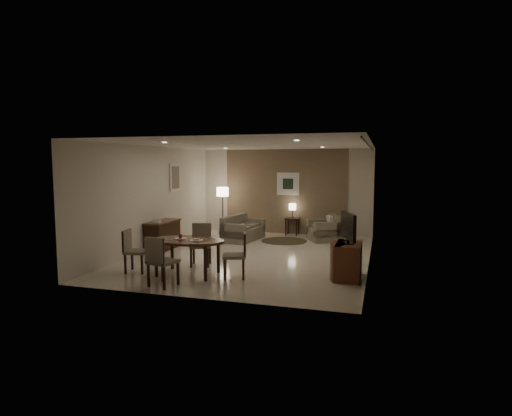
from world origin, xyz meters
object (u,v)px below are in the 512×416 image
(console_desk, at_px, (163,235))
(chair_left, at_px, (137,251))
(chair_far, at_px, (201,245))
(floor_lamp, at_px, (223,210))
(chair_right, at_px, (234,255))
(chair_near, at_px, (163,261))
(tv_cabinet, at_px, (349,261))
(dining_table, at_px, (188,257))
(sofa, at_px, (243,228))
(side_table, at_px, (292,226))
(armchair, at_px, (324,228))

(console_desk, height_order, chair_left, chair_left)
(chair_far, xyz_separation_m, floor_lamp, (-1.09, 4.22, 0.29))
(console_desk, xyz_separation_m, chair_right, (2.72, -2.10, 0.08))
(chair_far, xyz_separation_m, chair_right, (1.04, -0.74, -0.01))
(floor_lamp, bearing_deg, chair_near, -79.59)
(tv_cabinet, bearing_deg, chair_far, 177.45)
(dining_table, distance_m, chair_far, 0.80)
(sofa, height_order, floor_lamp, floor_lamp)
(dining_table, bearing_deg, side_table, 79.13)
(tv_cabinet, xyz_separation_m, chair_near, (-3.23, -1.51, 0.12))
(chair_right, height_order, armchair, chair_right)
(chair_near, relative_size, chair_left, 1.07)
(chair_near, xyz_separation_m, armchair, (2.22, 5.48, -0.09))
(console_desk, bearing_deg, floor_lamp, 78.46)
(tv_cabinet, distance_m, chair_far, 3.22)
(tv_cabinet, relative_size, sofa, 0.59)
(side_table, bearing_deg, dining_table, -100.87)
(chair_near, relative_size, floor_lamp, 0.63)
(chair_near, distance_m, floor_lamp, 5.97)
(console_desk, relative_size, sofa, 0.78)
(chair_far, relative_size, chair_left, 1.04)
(chair_near, distance_m, side_table, 6.35)
(console_desk, xyz_separation_m, chair_left, (0.63, -2.24, 0.07))
(chair_far, height_order, sofa, chair_far)
(dining_table, xyz_separation_m, floor_lamp, (-1.16, 5.01, 0.39))
(console_desk, height_order, tv_cabinet, console_desk)
(chair_right, xyz_separation_m, armchair, (1.16, 4.56, -0.07))
(dining_table, xyz_separation_m, chair_far, (-0.07, 0.79, 0.10))
(chair_right, distance_m, side_table, 5.34)
(tv_cabinet, height_order, chair_far, chair_far)
(chair_right, distance_m, sofa, 4.18)
(chair_near, height_order, chair_right, chair_near)
(tv_cabinet, distance_m, chair_near, 3.56)
(chair_left, relative_size, armchair, 1.03)
(chair_left, height_order, chair_right, chair_right)
(sofa, distance_m, floor_lamp, 1.42)
(dining_table, distance_m, chair_near, 0.87)
(tv_cabinet, height_order, side_table, tv_cabinet)
(chair_right, height_order, sofa, chair_right)
(console_desk, xyz_separation_m, dining_table, (1.75, -2.15, -0.02))
(chair_far, bearing_deg, floor_lamp, 88.61)
(chair_near, xyz_separation_m, side_table, (1.12, 6.24, -0.20))
(tv_cabinet, distance_m, chair_left, 4.33)
(chair_near, relative_size, armchair, 1.10)
(tv_cabinet, bearing_deg, console_desk, 162.95)
(chair_right, xyz_separation_m, side_table, (0.06, 5.33, -0.18))
(chair_far, xyz_separation_m, chair_left, (-1.05, -0.89, -0.02))
(tv_cabinet, height_order, armchair, armchair)
(chair_near, height_order, side_table, chair_near)
(armchair, bearing_deg, chair_near, -49.11)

